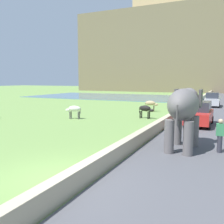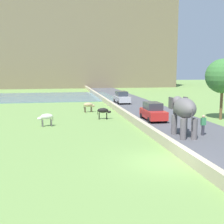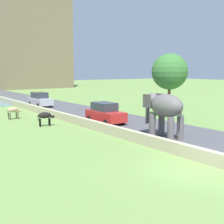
% 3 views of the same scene
% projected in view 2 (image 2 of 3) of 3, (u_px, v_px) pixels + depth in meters
% --- Properties ---
extents(ground_plane, '(220.00, 220.00, 0.00)m').
position_uv_depth(ground_plane, '(166.00, 163.00, 15.98)').
color(ground_plane, '#6B8E47').
extents(road_surface, '(7.00, 120.00, 0.06)m').
position_uv_depth(road_surface, '(146.00, 110.00, 36.32)').
color(road_surface, '#4C4C51').
rests_on(road_surface, ground).
extents(barrier_wall, '(0.40, 110.00, 0.69)m').
position_uv_depth(barrier_wall, '(120.00, 110.00, 33.65)').
color(barrier_wall, tan).
rests_on(barrier_wall, ground).
extents(lake, '(36.00, 18.00, 0.08)m').
position_uv_depth(lake, '(11.00, 97.00, 51.54)').
color(lake, slate).
rests_on(lake, ground).
extents(hill_distant, '(64.00, 28.00, 23.23)m').
position_uv_depth(hill_distant, '(56.00, 46.00, 86.00)').
color(hill_distant, '#75664C').
rests_on(hill_distant, ground).
extents(elephant, '(1.46, 3.47, 2.99)m').
position_uv_depth(elephant, '(183.00, 110.00, 21.74)').
color(elephant, '#605B5B').
rests_on(elephant, ground).
extents(person_beside_elephant, '(0.36, 0.22, 1.63)m').
position_uv_depth(person_beside_elephant, '(203.00, 125.00, 22.19)').
color(person_beside_elephant, '#33333D').
rests_on(person_beside_elephant, ground).
extents(car_red, '(1.83, 4.02, 1.80)m').
position_uv_depth(car_red, '(153.00, 112.00, 28.74)').
color(car_red, red).
rests_on(car_red, ground).
extents(car_silver, '(1.87, 4.04, 1.80)m').
position_uv_depth(car_silver, '(122.00, 97.00, 42.83)').
color(car_silver, '#B7B7BC').
rests_on(car_silver, ground).
extents(cow_tan, '(1.42, 0.64, 1.15)m').
position_uv_depth(cow_tan, '(89.00, 105.00, 34.29)').
color(cow_tan, tan).
rests_on(cow_tan, ground).
extents(cow_white, '(1.42, 0.67, 1.15)m').
position_uv_depth(cow_white, '(46.00, 117.00, 25.83)').
color(cow_white, silver).
rests_on(cow_white, ground).
extents(cow_black, '(1.42, 0.59, 1.15)m').
position_uv_depth(cow_black, '(103.00, 111.00, 29.59)').
color(cow_black, black).
rests_on(cow_black, ground).
extents(tree_near, '(3.42, 3.42, 6.09)m').
position_uv_depth(tree_near, '(223.00, 76.00, 28.89)').
color(tree_near, brown).
rests_on(tree_near, ground).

